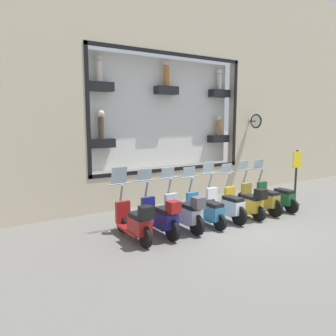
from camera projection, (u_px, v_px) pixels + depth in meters
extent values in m
plane|color=#66635E|center=(240.00, 228.00, 8.84)|extent=(120.00, 120.00, 0.00)
cube|color=beige|center=(168.00, 185.00, 11.76)|extent=(0.40, 6.03, 1.11)
cube|color=beige|center=(168.00, 3.00, 10.87)|extent=(0.40, 6.03, 3.21)
cube|color=black|center=(172.00, 54.00, 10.94)|extent=(0.04, 6.03, 0.12)
cube|color=black|center=(172.00, 169.00, 11.50)|extent=(0.04, 6.03, 0.12)
cube|color=black|center=(235.00, 114.00, 12.79)|extent=(0.04, 0.12, 4.03)
cube|color=black|center=(88.00, 112.00, 9.64)|extent=(0.04, 0.12, 4.03)
cube|color=silver|center=(163.00, 113.00, 11.68)|extent=(0.04, 5.79, 3.79)
cube|color=black|center=(219.00, 93.00, 12.68)|extent=(0.36, 0.83, 0.28)
cylinder|color=silver|center=(220.00, 82.00, 12.62)|extent=(0.16, 0.16, 0.59)
sphere|color=white|center=(220.00, 71.00, 12.56)|extent=(0.21, 0.21, 0.21)
cube|color=black|center=(166.00, 90.00, 11.39)|extent=(0.36, 0.83, 0.28)
cylinder|color=#B26B2D|center=(166.00, 76.00, 11.32)|extent=(0.19, 0.19, 0.68)
sphere|color=beige|center=(166.00, 62.00, 11.25)|extent=(0.25, 0.25, 0.25)
cube|color=black|center=(100.00, 87.00, 10.09)|extent=(0.36, 0.83, 0.28)
cylinder|color=silver|center=(99.00, 71.00, 10.03)|extent=(0.17, 0.17, 0.63)
sphere|color=beige|center=(99.00, 57.00, 9.97)|extent=(0.23, 0.23, 0.23)
cube|color=black|center=(218.00, 139.00, 12.94)|extent=(0.36, 0.83, 0.28)
cylinder|color=#B26B2D|center=(219.00, 128.00, 12.88)|extent=(0.16, 0.16, 0.57)
sphere|color=beige|center=(219.00, 118.00, 12.82)|extent=(0.21, 0.21, 0.21)
cube|color=black|center=(102.00, 143.00, 10.35)|extent=(0.36, 0.83, 0.28)
cylinder|color=#47382D|center=(101.00, 128.00, 10.28)|extent=(0.19, 0.19, 0.67)
sphere|color=beige|center=(101.00, 114.00, 10.21)|extent=(0.24, 0.24, 0.24)
cylinder|color=black|center=(253.00, 121.00, 13.14)|extent=(0.35, 0.05, 0.05)
torus|color=black|center=(256.00, 121.00, 12.99)|extent=(0.57, 0.06, 0.57)
cylinder|color=white|center=(256.00, 121.00, 12.99)|extent=(0.47, 0.03, 0.47)
cylinder|color=black|center=(259.00, 198.00, 11.26)|extent=(0.47, 0.09, 0.47)
cylinder|color=black|center=(291.00, 206.00, 10.15)|extent=(0.47, 0.09, 0.47)
cube|color=#19512D|center=(274.00, 202.00, 10.71)|extent=(1.02, 0.38, 0.06)
cube|color=#19512D|center=(284.00, 198.00, 10.36)|extent=(0.61, 0.35, 0.36)
cube|color=black|center=(284.00, 191.00, 10.33)|extent=(0.58, 0.31, 0.10)
cube|color=#19512D|center=(262.00, 190.00, 11.11)|extent=(0.12, 0.37, 0.56)
cylinder|color=gray|center=(261.00, 175.00, 11.10)|extent=(0.20, 0.06, 0.45)
cylinder|color=gray|center=(259.00, 169.00, 11.13)|extent=(0.04, 0.61, 0.04)
cube|color=silver|center=(259.00, 164.00, 11.14)|extent=(0.08, 0.42, 0.31)
cylinder|color=black|center=(244.00, 200.00, 10.83)|extent=(0.54, 0.09, 0.54)
cylinder|color=black|center=(275.00, 208.00, 9.78)|extent=(0.54, 0.09, 0.54)
cube|color=olive|center=(259.00, 204.00, 10.31)|extent=(1.02, 0.38, 0.06)
cube|color=olive|center=(268.00, 200.00, 9.97)|extent=(0.61, 0.35, 0.36)
cube|color=black|center=(269.00, 193.00, 9.93)|extent=(0.58, 0.31, 0.10)
cube|color=olive|center=(246.00, 191.00, 10.72)|extent=(0.12, 0.37, 0.56)
cylinder|color=gray|center=(245.00, 176.00, 10.70)|extent=(0.20, 0.06, 0.45)
cylinder|color=gray|center=(244.00, 169.00, 10.73)|extent=(0.04, 0.60, 0.04)
cube|color=silver|center=(243.00, 165.00, 10.74)|extent=(0.08, 0.42, 0.28)
cylinder|color=black|center=(226.00, 204.00, 10.48)|extent=(0.44, 0.09, 0.44)
cylinder|color=black|center=(259.00, 214.00, 9.36)|extent=(0.44, 0.09, 0.44)
cube|color=gold|center=(242.00, 209.00, 9.92)|extent=(1.02, 0.39, 0.06)
cube|color=gold|center=(251.00, 205.00, 9.58)|extent=(0.61, 0.35, 0.36)
cube|color=black|center=(251.00, 197.00, 9.55)|extent=(0.58, 0.31, 0.10)
cube|color=gold|center=(230.00, 195.00, 10.33)|extent=(0.12, 0.37, 0.56)
cylinder|color=gray|center=(228.00, 180.00, 10.32)|extent=(0.20, 0.06, 0.45)
cylinder|color=gray|center=(227.00, 173.00, 10.35)|extent=(0.04, 0.60, 0.04)
cube|color=silver|center=(226.00, 168.00, 10.36)|extent=(0.08, 0.42, 0.29)
cube|color=black|center=(261.00, 194.00, 9.24)|extent=(0.28, 0.28, 0.28)
cylinder|color=black|center=(210.00, 206.00, 10.05)|extent=(0.55, 0.09, 0.55)
cylinder|color=black|center=(239.00, 216.00, 9.00)|extent=(0.55, 0.09, 0.55)
cube|color=silver|center=(224.00, 211.00, 9.52)|extent=(1.02, 0.39, 0.06)
cube|color=silver|center=(233.00, 207.00, 9.18)|extent=(0.61, 0.35, 0.36)
cube|color=black|center=(233.00, 199.00, 9.15)|extent=(0.58, 0.31, 0.10)
cube|color=silver|center=(212.00, 197.00, 9.93)|extent=(0.12, 0.37, 0.56)
cylinder|color=gray|center=(210.00, 180.00, 9.92)|extent=(0.20, 0.06, 0.45)
cylinder|color=gray|center=(209.00, 173.00, 9.95)|extent=(0.04, 0.61, 0.04)
cube|color=silver|center=(208.00, 167.00, 9.95)|extent=(0.09, 0.42, 0.36)
cylinder|color=black|center=(189.00, 211.00, 9.70)|extent=(0.45, 0.09, 0.45)
cylinder|color=black|center=(220.00, 222.00, 8.58)|extent=(0.45, 0.09, 0.45)
cube|color=teal|center=(204.00, 216.00, 9.14)|extent=(1.02, 0.39, 0.06)
cube|color=teal|center=(213.00, 212.00, 8.80)|extent=(0.61, 0.35, 0.36)
cube|color=black|center=(213.00, 204.00, 8.76)|extent=(0.58, 0.31, 0.10)
cube|color=teal|center=(192.00, 202.00, 9.55)|extent=(0.12, 0.37, 0.56)
cylinder|color=gray|center=(191.00, 185.00, 9.53)|extent=(0.20, 0.06, 0.45)
cylinder|color=gray|center=(190.00, 177.00, 9.56)|extent=(0.04, 0.60, 0.04)
cube|color=silver|center=(189.00, 172.00, 9.57)|extent=(0.08, 0.42, 0.30)
cylinder|color=black|center=(169.00, 213.00, 9.27)|extent=(0.54, 0.09, 0.54)
cylinder|color=black|center=(197.00, 225.00, 8.21)|extent=(0.54, 0.09, 0.54)
cube|color=#B7BCC6|center=(182.00, 219.00, 8.74)|extent=(1.02, 0.38, 0.06)
cube|color=#B7BCC6|center=(190.00, 215.00, 8.40)|extent=(0.61, 0.35, 0.36)
cube|color=black|center=(191.00, 206.00, 8.36)|extent=(0.58, 0.31, 0.10)
cube|color=#B7BCC6|center=(171.00, 204.00, 9.15)|extent=(0.12, 0.37, 0.56)
cylinder|color=gray|center=(170.00, 186.00, 9.13)|extent=(0.20, 0.06, 0.45)
cylinder|color=gray|center=(168.00, 178.00, 9.16)|extent=(0.04, 0.60, 0.04)
cube|color=silver|center=(168.00, 172.00, 9.17)|extent=(0.08, 0.42, 0.30)
cube|color=#4C4C51|center=(198.00, 203.00, 8.08)|extent=(0.28, 0.28, 0.28)
cylinder|color=black|center=(146.00, 217.00, 8.87)|extent=(0.54, 0.09, 0.54)
cylinder|color=black|center=(172.00, 230.00, 7.82)|extent=(0.54, 0.09, 0.54)
cube|color=navy|center=(158.00, 224.00, 8.35)|extent=(1.02, 0.38, 0.06)
cube|color=navy|center=(166.00, 220.00, 8.00)|extent=(0.61, 0.35, 0.36)
cube|color=black|center=(166.00, 210.00, 7.97)|extent=(0.58, 0.31, 0.10)
cube|color=navy|center=(148.00, 207.00, 8.76)|extent=(0.12, 0.37, 0.56)
cylinder|color=gray|center=(147.00, 189.00, 8.74)|extent=(0.20, 0.06, 0.45)
cylinder|color=gray|center=(145.00, 180.00, 8.77)|extent=(0.04, 0.61, 0.04)
cube|color=silver|center=(144.00, 174.00, 8.78)|extent=(0.08, 0.42, 0.32)
cube|color=maroon|center=(173.00, 207.00, 7.69)|extent=(0.28, 0.28, 0.28)
cylinder|color=black|center=(121.00, 222.00, 8.50)|extent=(0.50, 0.09, 0.50)
cylinder|color=black|center=(145.00, 237.00, 7.41)|extent=(0.50, 0.09, 0.50)
cube|color=maroon|center=(133.00, 230.00, 7.96)|extent=(1.02, 0.38, 0.06)
cube|color=maroon|center=(140.00, 225.00, 7.62)|extent=(0.61, 0.35, 0.36)
cube|color=black|center=(139.00, 216.00, 7.58)|extent=(0.58, 0.31, 0.10)
cube|color=maroon|center=(123.00, 212.00, 8.37)|extent=(0.12, 0.37, 0.56)
cylinder|color=gray|center=(121.00, 193.00, 8.35)|extent=(0.20, 0.06, 0.45)
cylinder|color=gray|center=(120.00, 184.00, 8.38)|extent=(0.04, 0.61, 0.04)
cube|color=silver|center=(119.00, 175.00, 8.38)|extent=(0.11, 0.42, 0.44)
cube|color=black|center=(146.00, 212.00, 7.29)|extent=(0.28, 0.28, 0.28)
cylinder|color=#232326|center=(294.00, 204.00, 11.30)|extent=(0.36, 0.36, 0.02)
cylinder|color=#232326|center=(296.00, 177.00, 11.16)|extent=(0.07, 0.07, 1.88)
cube|color=yellow|center=(297.00, 160.00, 11.06)|extent=(0.03, 0.45, 0.55)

